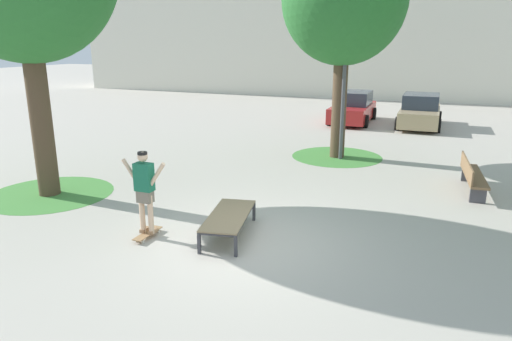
{
  "coord_description": "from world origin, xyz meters",
  "views": [
    {
      "loc": [
        3.32,
        -7.72,
        3.84
      ],
      "look_at": [
        -0.45,
        1.77,
        1.0
      ],
      "focal_mm": 32.58,
      "sensor_mm": 36.0,
      "label": 1
    }
  ],
  "objects": [
    {
      "name": "skateboard",
      "position": [
        -1.96,
        -0.41,
        0.08
      ],
      "size": [
        0.2,
        0.8,
        0.09
      ],
      "color": "#9E754C",
      "rests_on": "ground"
    },
    {
      "name": "car_red",
      "position": [
        -0.66,
        15.24,
        0.69
      ],
      "size": [
        1.93,
        4.21,
        1.5
      ],
      "color": "red",
      "rests_on": "ground"
    },
    {
      "name": "skater",
      "position": [
        -1.96,
        -0.41,
        1.07
      ],
      "size": [
        1.0,
        0.28,
        1.69
      ],
      "color": "beige",
      "rests_on": "skateboard"
    },
    {
      "name": "grass_patch_mid_back",
      "position": [
        0.16,
        7.84,
        0.0
      ],
      "size": [
        3.09,
        3.09,
        0.01
      ],
      "primitive_type": "cylinder",
      "color": "#47893D",
      "rests_on": "ground"
    },
    {
      "name": "light_post",
      "position": [
        0.33,
        7.56,
        3.83
      ],
      "size": [
        0.36,
        0.36,
        5.83
      ],
      "color": "#4C4C51",
      "rests_on": "ground"
    },
    {
      "name": "tree_mid_back",
      "position": [
        0.16,
        7.84,
        5.13
      ],
      "size": [
        3.99,
        3.99,
        7.27
      ],
      "color": "brown",
      "rests_on": "ground"
    },
    {
      "name": "ground_plane",
      "position": [
        0.0,
        0.0,
        0.0
      ],
      "size": [
        120.0,
        120.0,
        0.0
      ],
      "primitive_type": "plane",
      "color": "#B2AA9E"
    },
    {
      "name": "skate_box",
      "position": [
        -0.45,
        0.27,
        0.41
      ],
      "size": [
        1.12,
        2.01,
        0.46
      ],
      "color": "#38383D",
      "rests_on": "ground"
    },
    {
      "name": "car_tan",
      "position": [
        2.48,
        15.16,
        0.69
      ],
      "size": [
        1.93,
        4.21,
        1.5
      ],
      "color": "tan",
      "rests_on": "ground"
    },
    {
      "name": "park_bench",
      "position": [
        4.28,
        5.32,
        0.45
      ],
      "size": [
        0.61,
        2.43,
        0.83
      ],
      "color": "brown",
      "rests_on": "ground"
    },
    {
      "name": "grass_patch_near_left",
      "position": [
        -5.95,
        1.01,
        0.0
      ],
      "size": [
        3.2,
        3.2,
        0.01
      ],
      "primitive_type": "cylinder",
      "color": "#47893D",
      "rests_on": "ground"
    }
  ]
}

